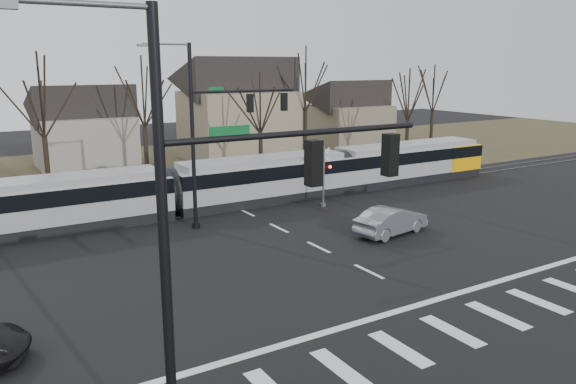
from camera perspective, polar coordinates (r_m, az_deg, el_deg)
ground at (r=24.28m, az=11.24°, el=-9.38°), size 140.00×140.00×0.00m
grass_verge at (r=51.61m, az=-13.38°, el=2.38°), size 140.00×28.00×0.01m
crosswalk at (r=21.78m, az=18.50°, el=-12.49°), size 27.00×2.60×0.01m
stop_line at (r=23.10m, az=14.29°, el=-10.71°), size 28.00×0.35×0.01m
lane_dashes at (r=37.02m, az=-5.63°, el=-1.40°), size 0.18×30.00×0.01m
rail_pair at (r=36.84m, az=-5.50°, el=-1.43°), size 90.00×1.52×0.06m
tram at (r=37.60m, az=-2.77°, el=1.45°), size 40.09×2.98×3.04m
sedan at (r=31.13m, az=10.46°, el=-2.87°), size 3.17×5.15×1.52m
signal_pole_near_left at (r=12.04m, az=-5.31°, el=-3.54°), size 9.28×0.44×10.20m
signal_pole_far at (r=31.88m, az=-7.03°, el=6.67°), size 9.28×0.44×10.20m
rail_crossing_signal at (r=36.35m, az=3.64°, el=1.41°), size 1.08×0.36×4.00m
tree_row at (r=46.03m, az=-8.97°, el=7.62°), size 59.20×7.20×10.00m
house_b at (r=53.68m, az=-20.06°, el=6.62°), size 8.64×7.56×7.65m
house_c at (r=55.25m, az=-5.00°, el=8.82°), size 10.80×8.64×10.10m
house_d at (r=64.98m, az=6.27°, el=8.27°), size 8.64×7.56×7.65m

